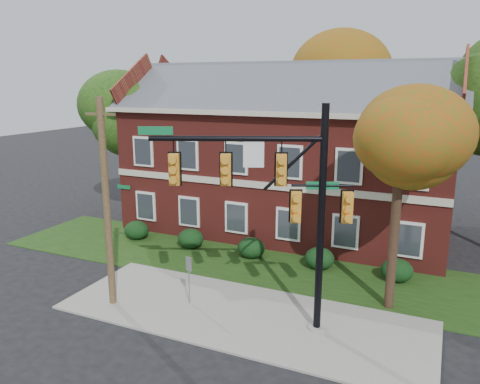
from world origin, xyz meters
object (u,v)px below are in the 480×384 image
at_px(hedge_far_right, 397,270).
at_px(sign_post, 189,273).
at_px(tree_left_rear, 136,114).
at_px(tree_near_right, 408,139).
at_px(utility_pole, 106,204).
at_px(hedge_right, 320,258).
at_px(tree_far_rear, 343,79).
at_px(traffic_signal, 279,196).
at_px(hedge_far_left, 137,230).
at_px(hedge_center, 251,248).
at_px(apartment_building, 287,147).
at_px(hedge_left, 191,238).

distance_m(hedge_far_right, sign_post, 9.27).
xyz_separation_m(tree_left_rear, sign_post, (9.47, -9.84, -5.32)).
bearing_deg(tree_near_right, utility_pole, -158.39).
bearing_deg(hedge_right, hedge_far_right, 0.00).
height_order(hedge_far_right, tree_near_right, tree_near_right).
height_order(tree_left_rear, tree_far_rear, tree_far_rear).
distance_m(hedge_right, traffic_signal, 7.58).
bearing_deg(tree_left_rear, hedge_far_right, -13.89).
bearing_deg(sign_post, hedge_far_left, 156.72).
distance_m(tree_far_rear, utility_pole, 21.02).
distance_m(tree_left_rear, sign_post, 14.65).
bearing_deg(tree_left_rear, sign_post, -46.09).
xyz_separation_m(hedge_right, tree_far_rear, (-2.16, 13.09, 8.32)).
relative_size(hedge_center, traffic_signal, 0.18).
height_order(tree_near_right, utility_pole, tree_near_right).
distance_m(apartment_building, tree_near_right, 10.97).
bearing_deg(apartment_building, tree_near_right, -48.23).
relative_size(apartment_building, hedge_right, 13.43).
relative_size(apartment_building, hedge_left, 13.43).
height_order(apartment_building, tree_left_rear, apartment_building).
distance_m(apartment_building, tree_far_rear, 8.84).
distance_m(hedge_left, tree_far_rear, 16.25).
distance_m(hedge_far_left, hedge_right, 10.50).
bearing_deg(hedge_far_right, apartment_building, 143.11).
bearing_deg(hedge_left, tree_left_rear, 146.41).
distance_m(hedge_left, tree_left_rear, 9.69).
height_order(apartment_building, traffic_signal, apartment_building).
bearing_deg(hedge_left, tree_near_right, -14.81).
bearing_deg(hedge_left, traffic_signal, -41.03).
relative_size(tree_far_rear, sign_post, 5.73).
bearing_deg(hedge_far_right, tree_left_rear, 166.11).
bearing_deg(hedge_far_left, traffic_signal, -30.19).
xyz_separation_m(hedge_left, hedge_right, (7.00, 0.00, 0.00)).
distance_m(apartment_building, sign_post, 11.54).
xyz_separation_m(apartment_building, sign_post, (-0.26, -10.95, -3.62)).
bearing_deg(sign_post, traffic_signal, 10.31).
bearing_deg(hedge_far_right, traffic_signal, -119.25).
height_order(traffic_signal, sign_post, traffic_signal).
bearing_deg(sign_post, tree_far_rear, 102.06).
height_order(hedge_right, hedge_far_right, same).
distance_m(hedge_far_left, tree_far_rear, 17.61).
height_order(hedge_right, tree_left_rear, tree_left_rear).
xyz_separation_m(hedge_far_right, traffic_signal, (-3.44, -6.14, 4.44)).
distance_m(hedge_left, utility_pole, 7.81).
distance_m(traffic_signal, sign_post, 5.26).
bearing_deg(traffic_signal, hedge_far_left, 127.43).
distance_m(hedge_center, tree_near_right, 9.90).
height_order(hedge_center, utility_pole, utility_pole).
bearing_deg(hedge_far_right, hedge_center, 180.00).
relative_size(hedge_right, traffic_signal, 0.18).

